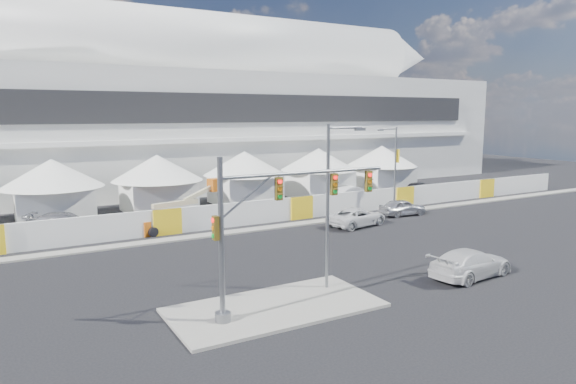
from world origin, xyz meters
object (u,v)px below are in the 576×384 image
pickup_curb (357,217)px  streetlight_median (331,195)px  sedan_silver (402,207)px  traffic_mast (261,228)px  lot_car_a (353,193)px  lot_car_c (65,223)px  streetlight_curb (394,164)px  pickup_near (471,263)px  lot_car_b (419,188)px  boom_lift (171,218)px

pickup_curb → streetlight_median: (-10.65, -11.69, 4.29)m
sedan_silver → pickup_curb: same height
traffic_mast → lot_car_a: bearing=45.9°
lot_car_c → streetlight_curb: 28.56m
pickup_near → traffic_mast: traffic_mast is taller
streetlight_curb → lot_car_c: bearing=167.1°
pickup_curb → pickup_near: (-2.57, -13.96, 0.05)m
traffic_mast → streetlight_curb: (21.75, 15.96, 0.49)m
lot_car_c → streetlight_curb: streetlight_curb is taller
pickup_curb → lot_car_c: 23.16m
lot_car_b → traffic_mast: 38.96m
lot_car_c → boom_lift: 8.09m
boom_lift → lot_car_b: bearing=-6.1°
boom_lift → traffic_mast: bearing=-107.7°
lot_car_b → pickup_near: bearing=131.0°
lot_car_c → lot_car_b: bearing=-61.9°
sedan_silver → lot_car_b: size_ratio=0.97×
pickup_curb → sedan_silver: bearing=-88.0°
streetlight_median → lot_car_b: bearing=38.4°
lot_car_c → streetlight_curb: (27.58, -6.31, 3.83)m
lot_car_a → boom_lift: 21.82m
streetlight_median → streetlight_curb: 22.29m
pickup_near → lot_car_a: pickup_near is taller
pickup_curb → lot_car_c: bearing=55.7°
lot_car_b → boom_lift: 30.22m
sedan_silver → streetlight_curb: 4.11m
pickup_curb → streetlight_curb: size_ratio=0.68×
pickup_curb → lot_car_b: lot_car_b is taller
streetlight_median → lot_car_c: bearing=117.1°
streetlight_curb → pickup_curb: bearing=-156.1°
streetlight_median → pickup_curb: bearing=47.7°
lot_car_c → streetlight_median: (10.65, -20.80, 4.23)m
boom_lift → streetlight_curb: bearing=-21.5°
pickup_curb → streetlight_curb: streetlight_curb is taller
sedan_silver → streetlight_median: streetlight_median is taller
sedan_silver → streetlight_median: bearing=132.3°
sedan_silver → pickup_near: 17.81m
streetlight_curb → boom_lift: 20.75m
traffic_mast → lot_car_c: bearing=104.7°
sedan_silver → pickup_curb: bearing=107.6°
pickup_near → streetlight_median: (-8.08, 2.27, 4.24)m
lot_car_c → streetlight_median: size_ratio=0.66×
lot_car_b → streetlight_curb: size_ratio=0.57×
pickup_curb → lot_car_b: 18.65m
pickup_near → streetlight_curb: 19.33m
sedan_silver → lot_car_a: (1.10, 8.95, 0.02)m
boom_lift → streetlight_median: bearing=-92.5°
sedan_silver → boom_lift: 20.68m
lot_car_c → boom_lift: size_ratio=0.73×
lot_car_b → lot_car_c: (-37.37, -0.36, 0.03)m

